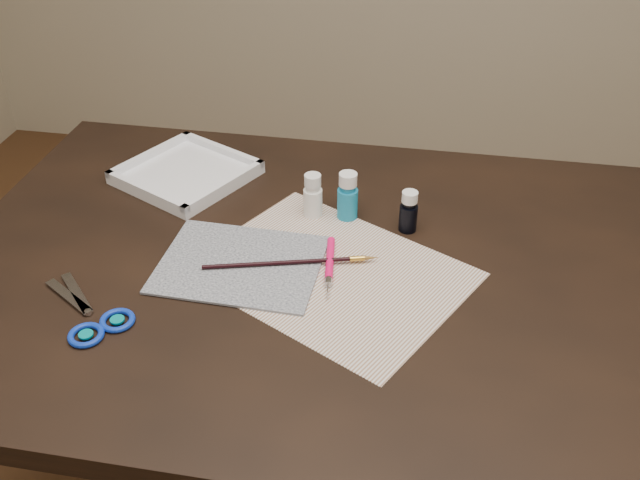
% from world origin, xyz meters
% --- Properties ---
extents(table, '(1.30, 0.90, 0.75)m').
position_xyz_m(table, '(0.00, 0.00, 0.38)').
color(table, black).
rests_on(table, ground).
extents(paper, '(0.53, 0.49, 0.00)m').
position_xyz_m(paper, '(0.02, -0.02, 0.75)').
color(paper, silver).
rests_on(paper, table).
extents(canvas, '(0.28, 0.22, 0.00)m').
position_xyz_m(canvas, '(-0.13, -0.03, 0.75)').
color(canvas, black).
rests_on(canvas, paper).
extents(paint_bottle_white, '(0.04, 0.04, 0.09)m').
position_xyz_m(paint_bottle_white, '(-0.04, 0.15, 0.79)').
color(paint_bottle_white, white).
rests_on(paint_bottle_white, table).
extents(paint_bottle_cyan, '(0.05, 0.05, 0.09)m').
position_xyz_m(paint_bottle_cyan, '(0.02, 0.15, 0.80)').
color(paint_bottle_cyan, '#1684B3').
rests_on(paint_bottle_cyan, table).
extents(paint_bottle_navy, '(0.04, 0.04, 0.08)m').
position_xyz_m(paint_bottle_navy, '(0.14, 0.13, 0.79)').
color(paint_bottle_navy, black).
rests_on(paint_bottle_navy, table).
extents(paintbrush, '(0.29, 0.09, 0.01)m').
position_xyz_m(paintbrush, '(-0.05, -0.02, 0.76)').
color(paintbrush, black).
rests_on(paintbrush, canvas).
extents(craft_knife, '(0.03, 0.17, 0.01)m').
position_xyz_m(craft_knife, '(0.02, -0.02, 0.76)').
color(craft_knife, '#F30D5F').
rests_on(craft_knife, paper).
extents(scissors, '(0.23, 0.20, 0.01)m').
position_xyz_m(scissors, '(-0.35, -0.19, 0.76)').
color(scissors, silver).
rests_on(scissors, table).
extents(palette_tray, '(0.30, 0.30, 0.03)m').
position_xyz_m(palette_tray, '(-0.32, 0.24, 0.76)').
color(palette_tray, white).
rests_on(palette_tray, table).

